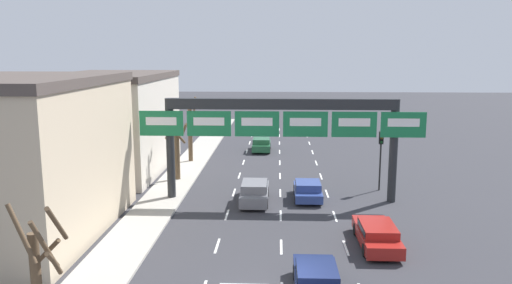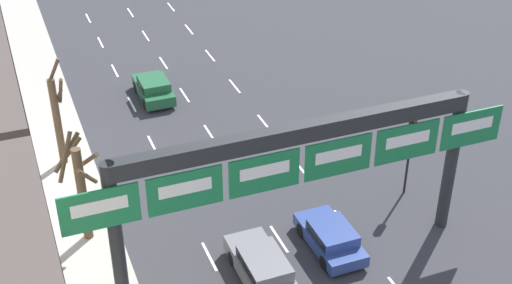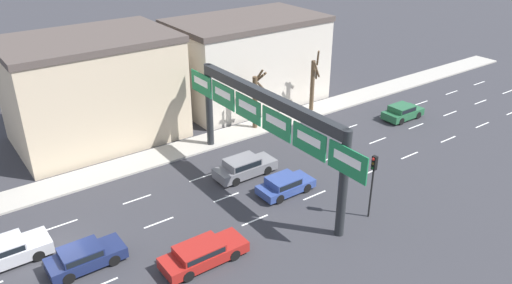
{
  "view_description": "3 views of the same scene",
  "coord_description": "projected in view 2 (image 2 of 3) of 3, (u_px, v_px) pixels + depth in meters",
  "views": [
    {
      "loc": [
        -0.24,
        -18.25,
        9.79
      ],
      "look_at": [
        -1.63,
        13.62,
        4.1
      ],
      "focal_mm": 35.0,
      "sensor_mm": 36.0,
      "label": 1
    },
    {
      "loc": [
        -10.1,
        -7.0,
        20.45
      ],
      "look_at": [
        -0.4,
        17.82,
        4.18
      ],
      "focal_mm": 50.0,
      "sensor_mm": 36.0,
      "label": 2
    },
    {
      "loc": [
        24.35,
        -4.13,
        18.13
      ],
      "look_at": [
        1.09,
        12.68,
        4.12
      ],
      "focal_mm": 35.0,
      "sensor_mm": 36.0,
      "label": 3
    }
  ],
  "objects": [
    {
      "name": "tree_bare_third",
      "position": [
        80.0,
        185.0,
        30.63
      ],
      "size": [
        1.96,
        1.8,
        5.09
      ],
      "color": "brown",
      "rests_on": "sidewalk_left"
    },
    {
      "name": "car_blue",
      "position": [
        331.0,
        237.0,
        31.15
      ],
      "size": [
        1.84,
        3.96,
        1.26
      ],
      "color": "navy",
      "rests_on": "ground_plane"
    },
    {
      "name": "car_green",
      "position": [
        154.0,
        88.0,
        43.26
      ],
      "size": [
        1.84,
        3.93,
        1.35
      ],
      "color": "#235B38",
      "rests_on": "ground_plane"
    },
    {
      "name": "sign_gantry",
      "position": [
        299.0,
        161.0,
        27.9
      ],
      "size": [
        18.65,
        0.7,
        6.87
      ],
      "color": "#232628",
      "rests_on": "ground_plane"
    },
    {
      "name": "lane_dashes",
      "position": [
        302.0,
        274.0,
        30.09
      ],
      "size": [
        6.72,
        67.0,
        0.01
      ],
      "color": "white",
      "rests_on": "ground_plane"
    },
    {
      "name": "traffic_light_near_gantry",
      "position": [
        411.0,
        139.0,
        33.54
      ],
      "size": [
        0.3,
        0.35,
        4.3
      ],
      "color": "black",
      "rests_on": "ground_plane"
    },
    {
      "name": "car_grey",
      "position": [
        263.0,
        268.0,
        29.28
      ],
      "size": [
        1.83,
        4.64,
        1.44
      ],
      "color": "slate",
      "rests_on": "ground_plane"
    },
    {
      "name": "tree_bare_closest",
      "position": [
        57.0,
        116.0,
        35.88
      ],
      "size": [
        0.84,
        1.07,
        5.83
      ],
      "color": "brown",
      "rests_on": "sidewalk_left"
    }
  ]
}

